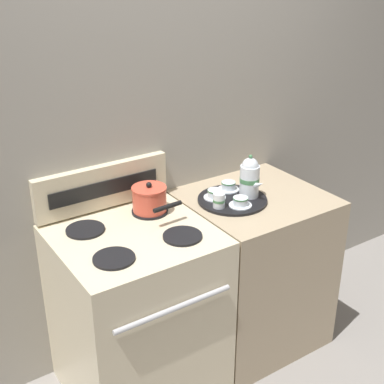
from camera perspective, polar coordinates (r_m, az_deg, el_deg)
The scene contains 12 objects.
ground_plane at distance 3.11m, azimuth 0.65°, elevation -17.10°, with size 6.00×6.00×0.00m, color gray.
wall_back at distance 2.79m, azimuth -3.34°, elevation 4.29°, with size 6.00×0.05×2.20m.
stove at distance 2.68m, azimuth -5.82°, elevation -12.76°, with size 0.71×0.69×0.90m.
control_panel at distance 2.63m, azimuth -9.50°, elevation 0.57°, with size 0.69×0.05×0.22m.
side_counter at distance 3.01m, azimuth 6.39°, elevation -8.15°, with size 0.71×0.66×0.89m.
saucepan at distance 2.59m, azimuth -4.53°, elevation -0.72°, with size 0.17×0.26×0.15m.
serving_tray at distance 2.73m, azimuth 4.33°, elevation -0.83°, with size 0.36×0.36×0.01m.
teapot at distance 2.72m, azimuth 6.19°, elevation 1.57°, with size 0.10×0.16×0.23m.
teacup_left at distance 2.82m, azimuth 3.91°, elevation 0.65°, with size 0.11×0.11×0.05m.
teacup_right at distance 2.72m, azimuth 2.45°, elevation -0.21°, with size 0.11×0.11×0.05m.
teacup_front at distance 2.65m, azimuth 5.19°, elevation -1.03°, with size 0.11×0.11×0.05m.
creamer_jug at distance 2.62m, azimuth 2.90°, elevation -0.89°, with size 0.06×0.06×0.07m.
Camera 1 is at (-1.31, -1.91, 2.08)m, focal length 50.00 mm.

